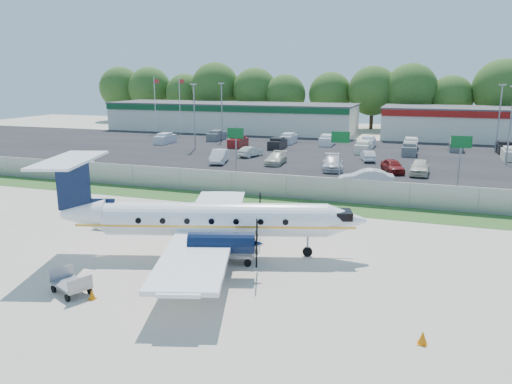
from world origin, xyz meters
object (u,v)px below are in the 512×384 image
(aircraft, at_px, (209,219))
(baggage_cart_near, at_px, (71,284))
(pushback_tug, at_px, (115,219))
(baggage_cart_far, at_px, (236,252))

(aircraft, xyz_separation_m, baggage_cart_near, (-4.15, -6.91, -1.68))
(pushback_tug, distance_m, baggage_cart_near, 10.76)
(aircraft, bearing_deg, baggage_cart_far, -15.55)
(pushback_tug, xyz_separation_m, baggage_cart_far, (10.19, -3.47, -0.05))
(aircraft, bearing_deg, baggage_cart_near, -121.01)
(baggage_cart_near, bearing_deg, baggage_cart_far, 47.19)
(baggage_cart_near, distance_m, baggage_cart_far, 8.74)
(aircraft, height_order, baggage_cart_far, aircraft)
(aircraft, xyz_separation_m, baggage_cart_far, (1.79, -0.50, -1.62))
(aircraft, distance_m, baggage_cart_near, 8.23)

